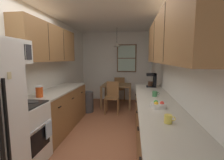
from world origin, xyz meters
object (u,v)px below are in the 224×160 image
at_px(dining_chair_near, 112,96).
at_px(trash_bin, 88,102).
at_px(table_serving_bowl, 116,84).
at_px(dining_table, 117,88).
at_px(dining_chair_far, 120,88).
at_px(mug_by_coffeemaker, 168,119).
at_px(storage_canister, 39,92).
at_px(fruit_bowl, 158,105).
at_px(coffee_maker, 153,80).
at_px(microwave_over_range, 6,52).
at_px(mug_spare, 155,94).
at_px(stove_range, 20,135).

height_order(dining_chair_near, trash_bin, dining_chair_near).
distance_m(dining_chair_near, table_serving_bowl, 0.67).
height_order(dining_table, dining_chair_far, dining_chair_far).
distance_m(dining_chair_near, mug_by_coffeemaker, 3.11).
relative_size(storage_canister, table_serving_bowl, 0.95).
bearing_deg(dining_chair_far, fruit_bowl, -77.33).
relative_size(dining_chair_near, mug_by_coffeemaker, 7.70).
bearing_deg(trash_bin, storage_canister, -98.70).
xyz_separation_m(trash_bin, fruit_bowl, (1.66, -2.33, 0.64)).
distance_m(dining_table, coffee_maker, 1.73).
height_order(coffee_maker, fruit_bowl, coffee_maker).
relative_size(microwave_over_range, mug_spare, 5.06).
xyz_separation_m(microwave_over_range, mug_by_coffeemaker, (2.09, -0.36, -0.72)).
bearing_deg(microwave_over_range, dining_chair_near, 66.13).
relative_size(stove_range, mug_spare, 9.01).
height_order(coffee_maker, mug_by_coffeemaker, coffee_maker).
xyz_separation_m(microwave_over_range, storage_canister, (0.11, 0.55, -0.66)).
relative_size(microwave_over_range, storage_canister, 3.16).
bearing_deg(trash_bin, mug_spare, -44.30).
height_order(stove_range, fruit_bowl, stove_range).
relative_size(dining_table, mug_spare, 7.69).
distance_m(storage_canister, table_serving_bowl, 2.85).
height_order(dining_chair_far, mug_by_coffeemaker, mug_by_coffeemaker).
height_order(stove_range, table_serving_bowl, stove_range).
bearing_deg(table_serving_bowl, storage_canister, -111.91).
relative_size(coffee_maker, mug_by_coffeemaker, 2.79).
distance_m(stove_range, mug_by_coffeemaker, 2.07).
distance_m(dining_table, storage_canister, 2.90).
bearing_deg(trash_bin, table_serving_bowl, 41.67).
height_order(dining_chair_near, coffee_maker, coffee_maker).
bearing_deg(storage_canister, dining_chair_far, 71.04).
height_order(mug_by_coffeemaker, mug_spare, mug_spare).
bearing_deg(stove_range, dining_table, 71.31).
distance_m(coffee_maker, table_serving_bowl, 1.70).
height_order(mug_spare, table_serving_bowl, mug_spare).
bearing_deg(coffee_maker, microwave_over_range, -139.57).
relative_size(dining_chair_near, dining_chair_far, 1.00).
distance_m(dining_chair_near, storage_canister, 2.32).
distance_m(mug_spare, table_serving_bowl, 2.53).
distance_m(coffee_maker, mug_spare, 1.03).
height_order(storage_canister, mug_spare, storage_canister).
distance_m(dining_table, dining_chair_near, 0.66).
height_order(dining_chair_near, table_serving_bowl, dining_chair_near).
bearing_deg(coffee_maker, storage_canister, -147.78).
bearing_deg(mug_by_coffeemaker, dining_chair_far, 101.35).
relative_size(trash_bin, storage_canister, 3.09).
bearing_deg(dining_table, mug_spare, -68.90).
bearing_deg(trash_bin, fruit_bowl, -54.49).
distance_m(dining_table, dining_chair_far, 0.66).
bearing_deg(table_serving_bowl, dining_table, 36.88).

